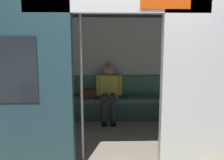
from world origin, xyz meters
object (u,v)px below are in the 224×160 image
Objects in this scene: handbag at (89,94)px; grab_pole_door at (81,85)px; train_car at (109,50)px; book at (125,96)px; person_seated at (109,88)px; bench_seat at (111,103)px.

grab_pole_door reaches higher than handbag.
book is (-0.38, -1.08, -1.05)m from train_car.
grab_pole_door is (0.42, 1.79, 0.40)m from person_seated.
grab_pole_door reaches higher than bench_seat.
handbag is at bearing -14.06° from person_seated.
person_seated reaches higher than book.
train_car is 2.51× the size of bench_seat.
handbag is at bearing -89.44° from grab_pole_door.
book is at bearing -170.49° from bench_seat.
train_car is 1.30m from person_seated.
bench_seat is 2.04m from grab_pole_door.
book reaches higher than bench_seat.
grab_pole_door reaches higher than book.
person_seated reaches higher than bench_seat.
handbag reaches higher than bench_seat.
book is 0.10× the size of grab_pole_door.
train_car reaches higher than grab_pole_door.
train_car is at bearing 96.81° from book.
grab_pole_door reaches higher than person_seated.
book is (-0.30, -0.05, 0.12)m from bench_seat.
book is at bearing 179.58° from handbag.
bench_seat is 0.34m from person_seated.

